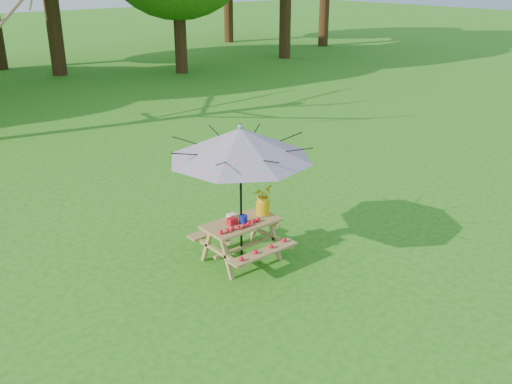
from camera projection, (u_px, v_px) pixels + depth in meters
picnic_table at (241, 242)px, 9.03m from camera, size 1.20×1.32×0.67m
patio_umbrella at (240, 144)px, 8.43m from camera, size 2.55×2.55×2.25m
produce_bins at (237, 219)px, 8.88m from camera, size 0.29×0.39×0.13m
tomatoes_row at (241, 226)px, 8.67m from camera, size 0.77×0.13×0.07m
flower_bucket at (263, 199)px, 9.11m from camera, size 0.37×0.35×0.48m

